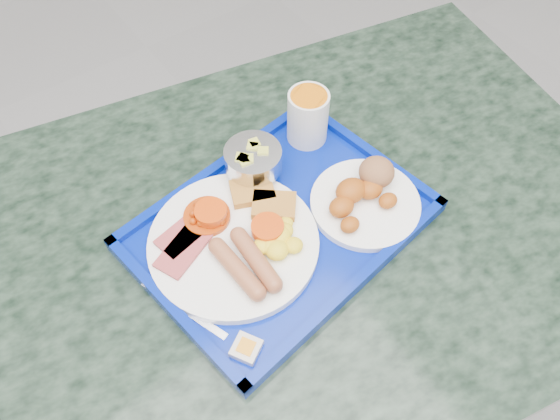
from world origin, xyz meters
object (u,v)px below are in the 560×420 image
juice_cup (308,116)px  fruit_bowl (253,160)px  main_plate (239,239)px  bread_plate (365,195)px  tray (280,226)px  table (284,283)px

juice_cup → fruit_bowl: bearing=-171.2°
main_plate → bread_plate: size_ratio=1.48×
main_plate → tray: bearing=-4.9°
main_plate → fruit_bowl: fruit_bowl is taller
bread_plate → fruit_bowl: 0.20m
bread_plate → main_plate: bearing=166.2°
tray → fruit_bowl: 0.12m
main_plate → juice_cup: size_ratio=2.67×
bread_plate → fruit_bowl: size_ratio=1.89×
fruit_bowl → tray: bearing=-101.2°
table → fruit_bowl: 0.28m
main_plate → bread_plate: 0.22m
bread_plate → juice_cup: bearing=86.2°
main_plate → table: bearing=-7.9°
juice_cup → tray: bearing=-139.9°
table → tray: 0.21m
table → main_plate: 0.24m
table → bread_plate: size_ratio=7.43×
table → fruit_bowl: (0.01, 0.11, 0.26)m
fruit_bowl → main_plate: bearing=-133.7°
bread_plate → juice_cup: 0.18m
table → fruit_bowl: bearing=82.9°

